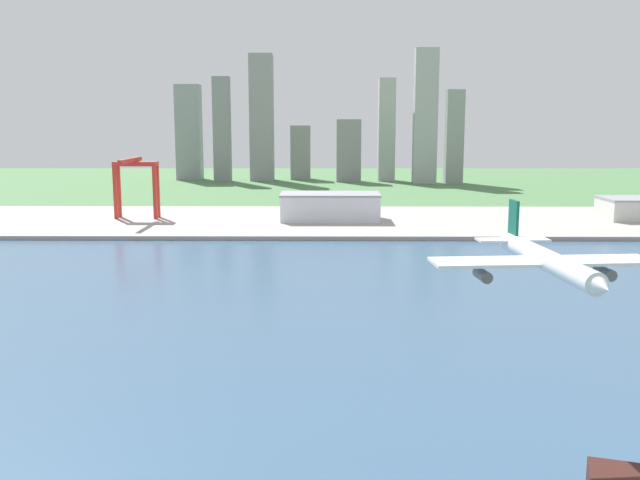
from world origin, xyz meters
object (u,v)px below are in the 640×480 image
Objects in this scene: warehouse_main at (330,206)px; warehouse_annex at (632,208)px; airplane_landing at (546,261)px; port_crane_red at (135,174)px.

warehouse_main is 195.03m from warehouse_annex.
airplane_landing is at bearing -115.25° from warehouse_annex.
airplane_landing is 341.00m from warehouse_main.
port_crane_red is 321.83m from warehouse_annex.
warehouse_annex is at bearing -0.07° from port_crane_red.
warehouse_main is (126.12, -5.70, -20.40)m from port_crane_red.
airplane_landing reaches higher than warehouse_main.
warehouse_annex is (321.07, -0.42, -22.04)m from port_crane_red.
warehouse_main is at bearing 95.59° from airplane_landing.
warehouse_main is at bearing -178.45° from warehouse_annex.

